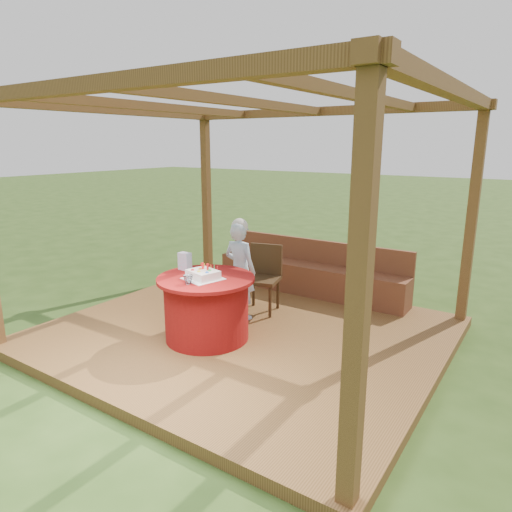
# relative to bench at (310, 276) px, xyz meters

# --- Properties ---
(ground) EXTENTS (60.00, 60.00, 0.00)m
(ground) POSITION_rel_bench_xyz_m (0.00, -1.72, -0.38)
(ground) COLOR #294416
(ground) RESTS_ON ground
(deck) EXTENTS (4.50, 4.00, 0.12)m
(deck) POSITION_rel_bench_xyz_m (0.00, -1.72, -0.32)
(deck) COLOR brown
(deck) RESTS_ON ground
(pergola) EXTENTS (4.50, 4.00, 2.72)m
(pergola) POSITION_rel_bench_xyz_m (0.00, -1.72, 2.02)
(pergola) COLOR brown
(pergola) RESTS_ON deck
(bench) EXTENTS (3.00, 0.42, 0.80)m
(bench) POSITION_rel_bench_xyz_m (0.00, 0.00, 0.00)
(bench) COLOR brown
(bench) RESTS_ON deck
(table) EXTENTS (1.11, 1.11, 0.75)m
(table) POSITION_rel_bench_xyz_m (-0.22, -2.16, 0.11)
(table) COLOR maroon
(table) RESTS_ON deck
(chair) EXTENTS (0.54, 0.54, 0.90)m
(chair) POSITION_rel_bench_xyz_m (-0.20, -1.00, 0.24)
(chair) COLOR #3A2612
(chair) RESTS_ON deck
(elderly_woman) EXTENTS (0.47, 0.32, 1.31)m
(elderly_woman) POSITION_rel_bench_xyz_m (-0.29, -1.41, 0.40)
(elderly_woman) COLOR #9BC6E7
(elderly_woman) RESTS_ON deck
(birthday_cake) EXTENTS (0.46, 0.46, 0.17)m
(birthday_cake) POSITION_rel_bench_xyz_m (-0.20, -2.23, 0.53)
(birthday_cake) COLOR white
(birthday_cake) RESTS_ON table
(gift_bag) EXTENTS (0.15, 0.10, 0.21)m
(gift_bag) POSITION_rel_bench_xyz_m (-0.63, -2.06, 0.58)
(gift_bag) COLOR #CD85B2
(gift_bag) RESTS_ON table
(drinking_glass) EXTENTS (0.11, 0.11, 0.10)m
(drinking_glass) POSITION_rel_bench_xyz_m (-0.21, -2.46, 0.53)
(drinking_glass) COLOR white
(drinking_glass) RESTS_ON table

